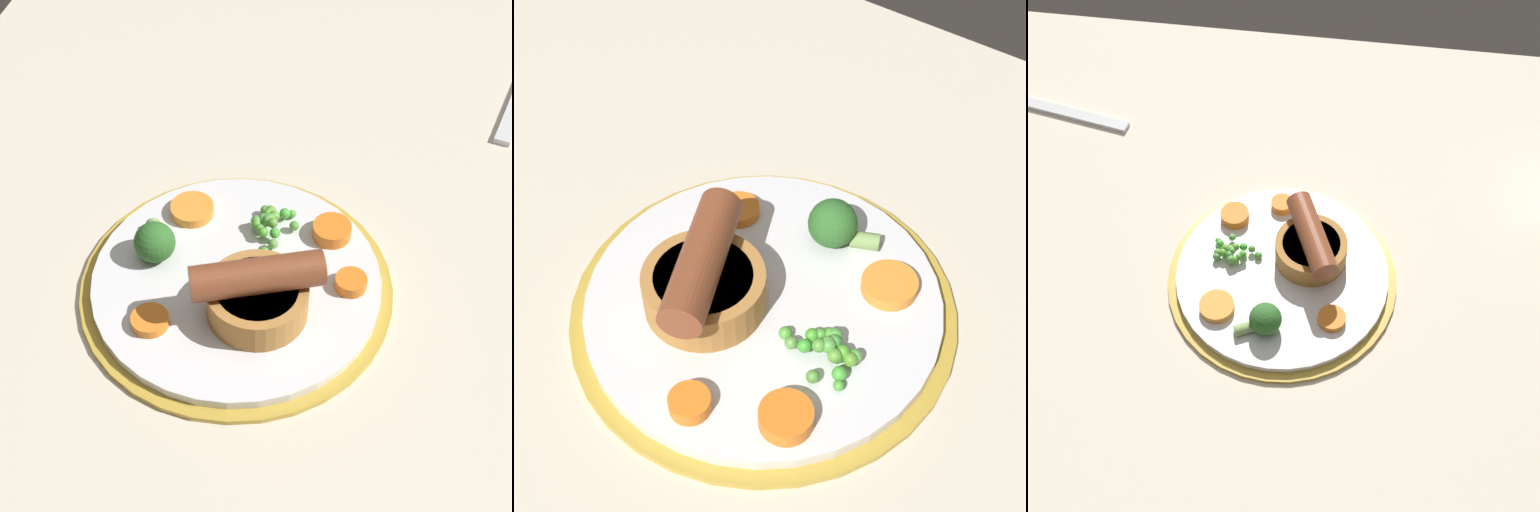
# 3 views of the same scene
# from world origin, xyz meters

# --- Properties ---
(dining_table) EXTENTS (1.10, 0.80, 0.03)m
(dining_table) POSITION_xyz_m (0.00, 0.00, 0.01)
(dining_table) COLOR beige
(dining_table) RESTS_ON ground
(dinner_plate) EXTENTS (0.26, 0.26, 0.01)m
(dinner_plate) POSITION_xyz_m (0.03, -0.03, 0.04)
(dinner_plate) COLOR #B79333
(dinner_plate) RESTS_ON dining_table
(sausage_pudding) EXTENTS (0.08, 0.11, 0.06)m
(sausage_pudding) POSITION_xyz_m (0.06, -0.01, 0.07)
(sausage_pudding) COLOR #AD7538
(sausage_pudding) RESTS_ON dinner_plate
(pea_pile) EXTENTS (0.05, 0.04, 0.02)m
(pea_pile) POSITION_xyz_m (-0.03, -0.02, 0.05)
(pea_pile) COLOR #4B9637
(pea_pile) RESTS_ON dinner_plate
(broccoli_floret_near) EXTENTS (0.05, 0.04, 0.03)m
(broccoli_floret_near) POSITION_xyz_m (0.02, -0.10, 0.06)
(broccoli_floret_near) COLOR #2D6628
(broccoli_floret_near) RESTS_ON dinner_plate
(carrot_slice_0) EXTENTS (0.03, 0.03, 0.01)m
(carrot_slice_0) POSITION_xyz_m (0.02, 0.06, 0.05)
(carrot_slice_0) COLOR orange
(carrot_slice_0) RESTS_ON dinner_plate
(carrot_slice_1) EXTENTS (0.04, 0.04, 0.01)m
(carrot_slice_1) POSITION_xyz_m (-0.04, 0.04, 0.05)
(carrot_slice_1) COLOR orange
(carrot_slice_1) RESTS_ON dinner_plate
(carrot_slice_2) EXTENTS (0.04, 0.04, 0.01)m
(carrot_slice_2) POSITION_xyz_m (0.09, -0.08, 0.05)
(carrot_slice_2) COLOR orange
(carrot_slice_2) RESTS_ON dinner_plate
(carrot_slice_3) EXTENTS (0.04, 0.04, 0.01)m
(carrot_slice_3) POSITION_xyz_m (-0.03, -0.09, 0.05)
(carrot_slice_3) COLOR orange
(carrot_slice_3) RESTS_ON dinner_plate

